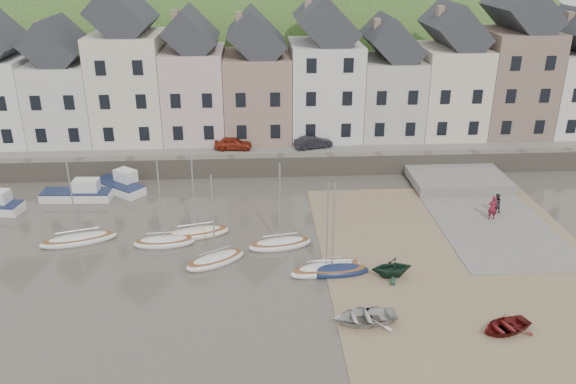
{
  "coord_description": "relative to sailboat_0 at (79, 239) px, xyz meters",
  "views": [
    {
      "loc": [
        -2.17,
        -31.5,
        19.09
      ],
      "look_at": [
        0.0,
        6.0,
        3.0
      ],
      "focal_mm": 36.37,
      "sensor_mm": 36.0,
      "label": 1
    }
  ],
  "objects": [
    {
      "name": "rowboat_green",
      "position": [
        20.55,
        -5.72,
        0.47
      ],
      "size": [
        2.76,
        2.46,
        1.33
      ],
      "primitive_type": "imported",
      "rotation": [
        0.0,
        0.0,
        -1.46
      ],
      "color": "#173426",
      "rests_on": "beach"
    },
    {
      "name": "sailboat_6",
      "position": [
        16.6,
        -4.87,
        0.0
      ],
      "size": [
        4.99,
        2.66,
        6.32
      ],
      "color": "silver",
      "rests_on": "ground"
    },
    {
      "name": "sailboat_5",
      "position": [
        16.94,
        -5.09,
        0.0
      ],
      "size": [
        4.68,
        1.56,
        6.32
      ],
      "color": "#152043",
      "rests_on": "ground"
    },
    {
      "name": "townhouse_terrace",
      "position": [
        16.31,
        19.07,
        7.06
      ],
      "size": [
        61.05,
        8.0,
        13.93
      ],
      "color": "silver",
      "rests_on": "quay_land"
    },
    {
      "name": "rowboat_red",
      "position": [
        25.37,
        -11.52,
        0.1
      ],
      "size": [
        3.45,
        2.95,
        0.6
      ],
      "primitive_type": "imported",
      "rotation": [
        0.0,
        0.0,
        -1.22
      ],
      "color": "maroon",
      "rests_on": "beach"
    },
    {
      "name": "person_red",
      "position": [
        29.77,
        1.8,
        0.79
      ],
      "size": [
        0.68,
        0.45,
        1.87
      ],
      "primitive_type": "imported",
      "rotation": [
        0.0,
        0.0,
        3.15
      ],
      "color": "maroon",
      "rests_on": "slipway"
    },
    {
      "name": "beach",
      "position": [
        25.55,
        -4.93,
        -0.23
      ],
      "size": [
        18.0,
        26.0,
        0.06
      ],
      "primitive_type": "cube",
      "color": "#806E4E",
      "rests_on": "ground"
    },
    {
      "name": "seawall",
      "position": [
        14.55,
        12.07,
        0.64
      ],
      "size": [
        70.0,
        1.2,
        1.8
      ],
      "primitive_type": "cube",
      "color": "slate",
      "rests_on": "ground"
    },
    {
      "name": "car_left",
      "position": [
        10.29,
        14.57,
        1.92
      ],
      "size": [
        3.48,
        1.62,
        1.15
      ],
      "primitive_type": "imported",
      "rotation": [
        0.0,
        0.0,
        1.49
      ],
      "color": "maroon",
      "rests_on": "quay_street"
    },
    {
      "name": "rowboat_white",
      "position": [
        18.05,
        -10.3,
        0.16
      ],
      "size": [
        3.73,
        2.84,
        0.72
      ],
      "primitive_type": "imported",
      "rotation": [
        0.0,
        0.0,
        -1.47
      ],
      "color": "beige",
      "rests_on": "beach"
    },
    {
      "name": "hillside",
      "position": [
        9.55,
        55.07,
        -18.25
      ],
      "size": [
        134.4,
        84.0,
        84.0
      ],
      "color": "#2E5120",
      "rests_on": "ground"
    },
    {
      "name": "sailboat_4",
      "position": [
        13.86,
        -1.43,
        0.0
      ],
      "size": [
        4.6,
        2.32,
        6.32
      ],
      "color": "silver",
      "rests_on": "ground"
    },
    {
      "name": "slipway",
      "position": [
        29.55,
        3.07,
        -0.2
      ],
      "size": [
        8.0,
        18.0,
        0.12
      ],
      "primitive_type": "cube",
      "color": "slate",
      "rests_on": "ground"
    },
    {
      "name": "ground",
      "position": [
        14.55,
        -4.93,
        -0.26
      ],
      "size": [
        160.0,
        160.0,
        0.0
      ],
      "primitive_type": "plane",
      "color": "#4C453C",
      "rests_on": "ground"
    },
    {
      "name": "sailboat_3",
      "position": [
        9.6,
        -3.38,
        0.01
      ],
      "size": [
        4.31,
        3.39,
        6.32
      ],
      "color": "silver",
      "rests_on": "ground"
    },
    {
      "name": "sailboat_2",
      "position": [
        8.03,
        0.52,
        0.0
      ],
      "size": [
        4.93,
        2.58,
        6.32
      ],
      "color": "beige",
      "rests_on": "ground"
    },
    {
      "name": "quay_land",
      "position": [
        14.55,
        27.07,
        0.49
      ],
      "size": [
        90.0,
        30.0,
        1.5
      ],
      "primitive_type": "cube",
      "color": "#2E5120",
      "rests_on": "ground"
    },
    {
      "name": "person_dark",
      "position": [
        30.5,
        2.86,
        0.65
      ],
      "size": [
        0.88,
        0.76,
        1.57
      ],
      "primitive_type": "imported",
      "rotation": [
        0.0,
        0.0,
        3.38
      ],
      "color": "#222228",
      "rests_on": "slipway"
    },
    {
      "name": "sailboat_0",
      "position": [
        0.0,
        0.0,
        0.0
      ],
      "size": [
        5.38,
        2.93,
        6.32
      ],
      "color": "silver",
      "rests_on": "ground"
    },
    {
      "name": "car_right",
      "position": [
        17.66,
        14.57,
        1.91
      ],
      "size": [
        3.67,
        2.12,
        1.14
      ],
      "primitive_type": "imported",
      "rotation": [
        0.0,
        0.0,
        1.85
      ],
      "color": "black",
      "rests_on": "quay_street"
    },
    {
      "name": "quay_street",
      "position": [
        14.55,
        15.57,
        1.29
      ],
      "size": [
        70.0,
        7.0,
        0.1
      ],
      "primitive_type": "cube",
      "color": "slate",
      "rests_on": "quay_land"
    },
    {
      "name": "sailboat_1",
      "position": [
        5.94,
        -0.67,
        0.01
      ],
      "size": [
        4.3,
        1.84,
        6.32
      ],
      "color": "silver",
      "rests_on": "ground"
    },
    {
      "name": "motorboat_0",
      "position": [
        -1.92,
        7.52,
        0.32
      ],
      "size": [
        5.65,
        2.0,
        1.7
      ],
      "color": "silver",
      "rests_on": "ground"
    },
    {
      "name": "motorboat_2",
      "position": [
        0.99,
        9.17,
        0.32
      ],
      "size": [
        4.92,
        4.42,
        1.7
      ],
      "color": "silver",
      "rests_on": "ground"
    }
  ]
}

